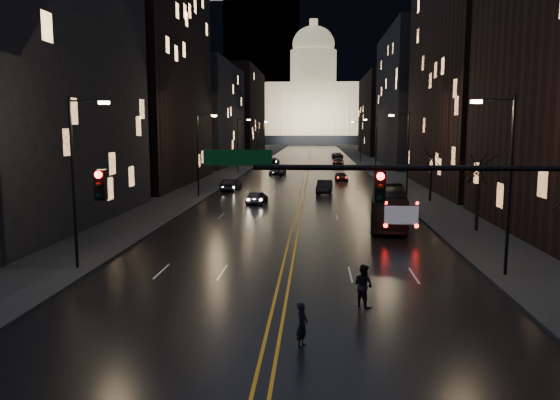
% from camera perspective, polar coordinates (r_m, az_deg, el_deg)
% --- Properties ---
extents(ground, '(900.00, 900.00, 0.00)m').
position_cam_1_polar(ground, '(18.83, -1.11, -15.73)').
color(ground, black).
rests_on(ground, ground).
extents(road, '(20.00, 320.00, 0.02)m').
position_cam_1_polar(road, '(147.43, 3.17, 4.65)').
color(road, black).
rests_on(road, ground).
extents(sidewalk_left, '(8.00, 320.00, 0.16)m').
position_cam_1_polar(sidewalk_left, '(148.23, -2.27, 4.69)').
color(sidewalk_left, black).
rests_on(sidewalk_left, ground).
extents(sidewalk_right, '(8.00, 320.00, 0.16)m').
position_cam_1_polar(sidewalk_right, '(147.95, 8.62, 4.61)').
color(sidewalk_right, black).
rests_on(sidewalk_right, ground).
extents(center_line, '(0.62, 320.00, 0.01)m').
position_cam_1_polar(center_line, '(147.43, 3.17, 4.65)').
color(center_line, orange).
rests_on(center_line, road).
extents(building_left_near, '(12.00, 28.00, 22.00)m').
position_cam_1_polar(building_left_near, '(45.36, -26.53, 11.27)').
color(building_left_near, black).
rests_on(building_left_near, ground).
extents(building_left_mid, '(12.00, 30.00, 28.00)m').
position_cam_1_polar(building_left_mid, '(74.99, -14.05, 12.34)').
color(building_left_mid, black).
rests_on(building_left_mid, ground).
extents(building_left_far, '(12.00, 34.00, 20.00)m').
position_cam_1_polar(building_left_far, '(111.55, -7.98, 8.79)').
color(building_left_far, black).
rests_on(building_left_far, ground).
extents(building_left_dist, '(12.00, 40.00, 24.00)m').
position_cam_1_polar(building_left_dist, '(158.90, -4.45, 9.17)').
color(building_left_dist, black).
rests_on(building_left_dist, ground).
extents(building_right_tall, '(12.00, 30.00, 38.00)m').
position_cam_1_polar(building_right_tall, '(70.96, 20.53, 16.46)').
color(building_right_tall, black).
rests_on(building_right_tall, ground).
extents(building_right_mid, '(12.00, 34.00, 26.00)m').
position_cam_1_polar(building_right_mid, '(111.11, 14.08, 10.19)').
color(building_right_mid, black).
rests_on(building_right_mid, ground).
extents(building_right_dist, '(12.00, 40.00, 22.00)m').
position_cam_1_polar(building_right_dist, '(158.48, 10.94, 8.70)').
color(building_right_dist, black).
rests_on(building_right_dist, ground).
extents(mountain_ridge, '(520.00, 60.00, 130.00)m').
position_cam_1_polar(mountain_ridge, '(403.23, 9.54, 15.65)').
color(mountain_ridge, black).
rests_on(mountain_ridge, ground).
extents(capitol, '(90.00, 50.00, 58.50)m').
position_cam_1_polar(capitol, '(267.42, 3.47, 9.61)').
color(capitol, black).
rests_on(capitol, ground).
extents(traffic_signal, '(17.29, 0.45, 7.00)m').
position_cam_1_polar(traffic_signal, '(17.95, 17.99, -0.31)').
color(traffic_signal, black).
rests_on(traffic_signal, ground).
extents(streetlamp_right_near, '(2.13, 0.25, 9.00)m').
position_cam_1_polar(streetlamp_right_near, '(28.89, 22.60, 2.29)').
color(streetlamp_right_near, black).
rests_on(streetlamp_right_near, ground).
extents(streetlamp_left_near, '(2.13, 0.25, 9.00)m').
position_cam_1_polar(streetlamp_left_near, '(29.97, -20.50, 2.56)').
color(streetlamp_left_near, black).
rests_on(streetlamp_left_near, ground).
extents(streetlamp_right_mid, '(2.13, 0.25, 9.00)m').
position_cam_1_polar(streetlamp_right_mid, '(58.04, 13.04, 5.03)').
color(streetlamp_right_mid, black).
rests_on(streetlamp_right_mid, ground).
extents(streetlamp_left_mid, '(2.13, 0.25, 9.00)m').
position_cam_1_polar(streetlamp_left_mid, '(58.59, -8.41, 5.16)').
color(streetlamp_left_mid, black).
rests_on(streetlamp_left_mid, ground).
extents(streetlamp_right_far, '(2.13, 0.25, 9.00)m').
position_cam_1_polar(streetlamp_right_far, '(87.77, 9.90, 5.90)').
color(streetlamp_right_far, black).
rests_on(streetlamp_right_far, ground).
extents(streetlamp_left_far, '(2.13, 0.25, 9.00)m').
position_cam_1_polar(streetlamp_left_far, '(88.13, -4.30, 5.99)').
color(streetlamp_left_far, black).
rests_on(streetlamp_left_far, ground).
extents(streetlamp_right_dist, '(2.13, 0.25, 9.00)m').
position_cam_1_polar(streetlamp_right_dist, '(117.63, 8.34, 6.32)').
color(streetlamp_right_dist, black).
rests_on(streetlamp_right_dist, ground).
extents(streetlamp_left_dist, '(2.13, 0.25, 9.00)m').
position_cam_1_polar(streetlamp_left_dist, '(117.90, -2.26, 6.39)').
color(streetlamp_left_dist, black).
rests_on(streetlamp_left_dist, ground).
extents(tree_right_mid, '(2.40, 2.40, 6.65)m').
position_cam_1_polar(tree_right_mid, '(41.00, 20.08, 3.01)').
color(tree_right_mid, black).
rests_on(tree_right_mid, ground).
extents(tree_right_far, '(2.40, 2.40, 6.65)m').
position_cam_1_polar(tree_right_far, '(56.50, 15.54, 4.31)').
color(tree_right_far, black).
rests_on(tree_right_far, ground).
extents(bus, '(3.72, 10.83, 2.96)m').
position_cam_1_polar(bus, '(42.31, 11.32, -0.70)').
color(bus, black).
rests_on(bus, ground).
extents(oncoming_car_a, '(2.16, 4.22, 1.37)m').
position_cam_1_polar(oncoming_car_a, '(53.56, -2.43, 0.29)').
color(oncoming_car_a, black).
rests_on(oncoming_car_a, ground).
extents(oncoming_car_b, '(2.00, 4.73, 1.52)m').
position_cam_1_polar(oncoming_car_b, '(64.79, -5.14, 1.60)').
color(oncoming_car_b, black).
rests_on(oncoming_car_b, ground).
extents(oncoming_car_c, '(2.67, 4.82, 1.28)m').
position_cam_1_polar(oncoming_car_c, '(85.27, -0.23, 2.97)').
color(oncoming_car_c, black).
rests_on(oncoming_car_c, ground).
extents(oncoming_car_d, '(2.21, 4.79, 1.36)m').
position_cam_1_polar(oncoming_car_d, '(112.68, -0.63, 4.10)').
color(oncoming_car_d, black).
rests_on(oncoming_car_d, ground).
extents(receding_car_a, '(2.00, 4.80, 1.54)m').
position_cam_1_polar(receding_car_a, '(62.29, 4.66, 1.37)').
color(receding_car_a, black).
rests_on(receding_car_a, ground).
extents(receding_car_b, '(1.88, 4.10, 1.36)m').
position_cam_1_polar(receding_car_b, '(76.58, 6.43, 2.43)').
color(receding_car_b, black).
rests_on(receding_car_b, ground).
extents(receding_car_c, '(2.53, 5.22, 1.46)m').
position_cam_1_polar(receding_car_c, '(108.96, 6.11, 3.97)').
color(receding_car_c, black).
rests_on(receding_car_c, ground).
extents(receding_car_d, '(2.81, 5.55, 1.50)m').
position_cam_1_polar(receding_car_d, '(134.79, 6.01, 4.66)').
color(receding_car_d, black).
rests_on(receding_car_d, ground).
extents(pedestrian_a, '(0.54, 0.66, 1.55)m').
position_cam_1_polar(pedestrian_a, '(19.07, 2.32, -12.91)').
color(pedestrian_a, black).
rests_on(pedestrian_a, ground).
extents(pedestrian_b, '(0.97, 0.98, 1.83)m').
position_cam_1_polar(pedestrian_b, '(23.26, 8.70, -8.83)').
color(pedestrian_b, black).
rests_on(pedestrian_b, ground).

